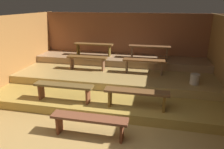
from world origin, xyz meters
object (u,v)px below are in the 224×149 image
object	(u,v)px
bench_lower_right	(137,94)
bench_upper_left	(93,46)
bench_floor_center	(89,121)
bench_middle_right	(144,63)
bench_upper_right	(149,48)
bench_middle_left	(87,59)
bench_lower_left	(64,88)
pail_middle	(195,79)

from	to	relation	value
bench_lower_right	bench_upper_left	world-z (taller)	bench_upper_left
bench_floor_center	bench_middle_right	size ratio (longest dim) A/B	1.17
bench_upper_left	bench_upper_right	distance (m)	2.06
bench_middle_left	bench_lower_right	bearing A→B (deg)	-46.26
bench_lower_right	bench_upper_left	distance (m)	3.57
bench_lower_right	bench_upper_left	bearing A→B (deg)	123.15
bench_lower_left	pail_middle	size ratio (longest dim) A/B	5.24
bench_middle_right	bench_lower_left	bearing A→B (deg)	-133.74
bench_middle_left	bench_middle_right	size ratio (longest dim) A/B	1.00
bench_lower_left	bench_upper_right	bearing A→B (deg)	56.85
pail_middle	bench_lower_right	bearing A→B (deg)	-138.56
bench_lower_left	bench_middle_left	size ratio (longest dim) A/B	1.12
bench_floor_center	bench_lower_right	size ratio (longest dim) A/B	1.04
bench_floor_center	pail_middle	distance (m)	3.22
bench_lower_left	bench_middle_right	world-z (taller)	bench_middle_right
bench_floor_center	bench_upper_right	distance (m)	4.11
bench_lower_left	bench_upper_right	xyz separation A→B (m)	(1.94, 2.97, 0.46)
bench_upper_left	bench_upper_right	xyz separation A→B (m)	(2.06, 0.00, 0.00)
bench_middle_right	bench_upper_left	world-z (taller)	bench_upper_left
bench_lower_left	bench_middle_left	xyz separation A→B (m)	(-0.03, 1.92, 0.23)
bench_floor_center	bench_lower_right	world-z (taller)	bench_lower_right
bench_middle_left	pail_middle	world-z (taller)	bench_middle_left
bench_lower_left	bench_middle_right	xyz separation A→B (m)	(1.84, 1.92, 0.23)
bench_middle_left	bench_upper_right	xyz separation A→B (m)	(1.97, 1.04, 0.24)
bench_middle_left	bench_upper_right	distance (m)	2.24
bench_middle_right	bench_upper_left	bearing A→B (deg)	152.14
bench_middle_left	pail_middle	bearing A→B (deg)	-10.96
bench_middle_left	bench_upper_left	world-z (taller)	bench_upper_left
bench_floor_center	bench_upper_left	bearing A→B (deg)	105.68
bench_middle_right	bench_upper_right	world-z (taller)	bench_upper_right
bench_lower_left	bench_upper_right	size ratio (longest dim) A/B	1.02
bench_lower_left	bench_upper_left	size ratio (longest dim) A/B	1.02
bench_floor_center	bench_upper_left	size ratio (longest dim) A/B	1.07
bench_lower_right	bench_upper_right	xyz separation A→B (m)	(0.13, 2.97, 0.46)
bench_lower_right	bench_middle_left	bearing A→B (deg)	133.74
bench_floor_center	bench_lower_left	xyz separation A→B (m)	(-0.98, 0.97, 0.23)
bench_middle_right	bench_upper_left	distance (m)	2.24
bench_lower_right	pail_middle	size ratio (longest dim) A/B	5.24
bench_lower_right	bench_middle_left	distance (m)	2.67
bench_lower_right	bench_upper_left	xyz separation A→B (m)	(-1.94, 2.97, 0.46)
bench_floor_center	bench_upper_right	world-z (taller)	bench_upper_right
bench_lower_right	bench_middle_right	size ratio (longest dim) A/B	1.12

